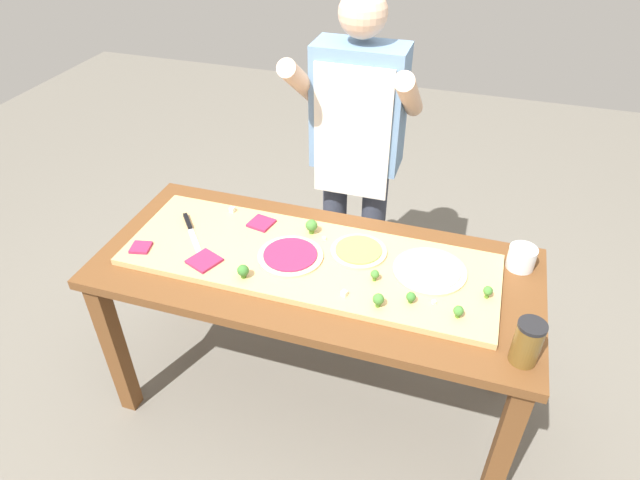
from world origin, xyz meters
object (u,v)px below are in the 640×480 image
(chefs_knife, at_px, (190,228))
(pizza_whole_pesto_green, at_px, (359,251))
(pizza_slice_far_right, at_px, (204,261))
(broccoli_floret_front_mid, at_px, (488,291))
(broccoli_floret_back_right, at_px, (311,226))
(broccoli_floret_center_left, at_px, (378,299))
(broccoli_floret_front_right, at_px, (411,297))
(cheese_crumble_c, at_px, (434,302))
(broccoli_floret_back_mid, at_px, (458,311))
(cheese_crumble_a, at_px, (344,293))
(flour_cup, at_px, (521,259))
(sauce_jar, at_px, (527,342))
(broccoli_floret_front_left, at_px, (243,271))
(broccoli_floret_back_left, at_px, (375,274))
(pizza_whole_beet_magenta, at_px, (290,256))
(pizza_slice_near_left, at_px, (141,247))
(pizza_whole_white_garlic, at_px, (430,270))
(pizza_slice_far_left, at_px, (261,223))
(cook_center, at_px, (357,145))
(cheese_crumble_b, at_px, (232,210))
(cheese_crumble_d, at_px, (324,238))

(chefs_knife, distance_m, pizza_whole_pesto_green, 0.71)
(pizza_slice_far_right, xyz_separation_m, broccoli_floret_front_mid, (1.05, 0.12, 0.02))
(pizza_whole_pesto_green, bearing_deg, broccoli_floret_front_mid, -12.93)
(broccoli_floret_back_right, distance_m, broccoli_floret_center_left, 0.49)
(broccoli_floret_front_right, height_order, cheese_crumble_c, broccoli_floret_front_right)
(broccoli_floret_back_mid, bearing_deg, cheese_crumble_a, -178.12)
(cheese_crumble_a, bearing_deg, flour_cup, 33.25)
(broccoli_floret_front_right, distance_m, sauce_jar, 0.41)
(chefs_knife, distance_m, broccoli_floret_front_left, 0.40)
(chefs_knife, xyz_separation_m, flour_cup, (1.32, 0.19, 0.01))
(broccoli_floret_back_mid, xyz_separation_m, sauce_jar, (0.22, -0.11, 0.03))
(broccoli_floret_front_left, bearing_deg, pizza_whole_pesto_green, 36.71)
(cheese_crumble_a, bearing_deg, broccoli_floret_front_left, -177.34)
(broccoli_floret_center_left, bearing_deg, broccoli_floret_back_left, 108.02)
(cheese_crumble_c, bearing_deg, sauce_jar, -25.65)
(broccoli_floret_front_mid, height_order, sauce_jar, sauce_jar)
(broccoli_floret_back_right, height_order, cheese_crumble_a, broccoli_floret_back_right)
(pizza_slice_far_right, relative_size, sauce_jar, 0.66)
(pizza_whole_beet_magenta, relative_size, cheese_crumble_c, 19.69)
(pizza_slice_near_left, bearing_deg, pizza_whole_beet_magenta, 12.50)
(sauce_jar, bearing_deg, pizza_slice_far_right, 174.63)
(pizza_whole_white_garlic, bearing_deg, pizza_slice_far_left, 172.44)
(chefs_knife, height_order, flour_cup, flour_cup)
(cheese_crumble_a, height_order, flour_cup, flour_cup)
(broccoli_floret_front_right, distance_m, cook_center, 0.88)
(broccoli_floret_front_right, xyz_separation_m, cook_center, (-0.40, 0.77, 0.16))
(broccoli_floret_front_mid, relative_size, broccoli_floret_back_mid, 1.04)
(cheese_crumble_b, relative_size, flour_cup, 0.20)
(pizza_slice_far_right, bearing_deg, cheese_crumble_a, -1.94)
(chefs_knife, distance_m, cheese_crumble_d, 0.56)
(broccoli_floret_front_left, bearing_deg, pizza_slice_near_left, 175.46)
(broccoli_floret_front_left, relative_size, broccoli_floret_back_left, 1.19)
(sauce_jar, bearing_deg, cheese_crumble_b, 159.38)
(flour_cup, relative_size, cook_center, 0.06)
(broccoli_floret_front_left, distance_m, cook_center, 0.86)
(cheese_crumble_a, xyz_separation_m, cheese_crumble_d, (-0.17, 0.30, -0.00))
(broccoli_floret_front_right, height_order, cook_center, cook_center)
(cook_center, bearing_deg, pizza_slice_far_left, -120.34)
(pizza_whole_white_garlic, height_order, pizza_slice_far_left, pizza_whole_white_garlic)
(broccoli_floret_center_left, bearing_deg, pizza_whole_white_garlic, 58.91)
(broccoli_floret_back_mid, distance_m, cheese_crumble_d, 0.63)
(broccoli_floret_back_mid, bearing_deg, broccoli_floret_back_right, 153.62)
(pizza_slice_far_right, distance_m, cheese_crumble_b, 0.35)
(pizza_whole_beet_magenta, distance_m, pizza_slice_near_left, 0.60)
(pizza_whole_pesto_green, height_order, sauce_jar, sauce_jar)
(broccoli_floret_center_left, bearing_deg, broccoli_floret_front_left, -179.93)
(broccoli_floret_front_left, height_order, cheese_crumble_c, broccoli_floret_front_left)
(cheese_crumble_d, relative_size, sauce_jar, 0.08)
(broccoli_floret_back_left, height_order, cheese_crumble_b, broccoli_floret_back_left)
(pizza_slice_far_left, bearing_deg, chefs_knife, -155.76)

